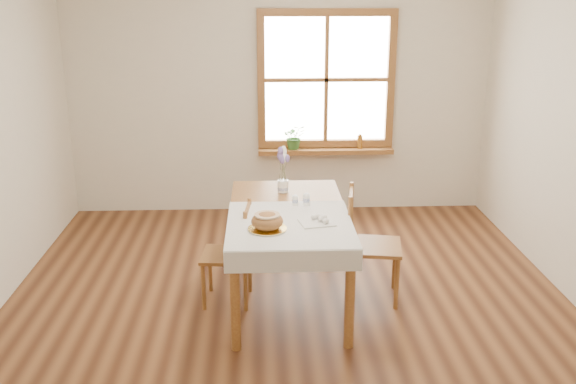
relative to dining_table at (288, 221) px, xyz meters
name	(u,v)px	position (x,y,z in m)	size (l,w,h in m)	color
ground	(290,316)	(0.00, -0.30, -0.66)	(5.00, 5.00, 0.00)	brown
room_walls	(290,93)	(0.00, -0.30, 1.04)	(4.60, 5.10, 2.65)	silver
window	(326,80)	(0.50, 2.17, 0.79)	(1.46, 0.08, 1.46)	olive
window_sill	(326,151)	(0.50, 2.10, 0.03)	(1.46, 0.20, 0.05)	olive
dining_table	(288,221)	(0.00, 0.00, 0.00)	(0.90, 1.60, 0.75)	olive
table_linen	(290,224)	(0.00, -0.30, 0.09)	(0.91, 0.99, 0.01)	silver
chair_left	(226,253)	(-0.48, -0.01, -0.26)	(0.38, 0.40, 0.81)	olive
chair_right	(374,245)	(0.68, 0.00, -0.21)	(0.42, 0.44, 0.91)	olive
bread_plate	(267,229)	(-0.16, -0.43, 0.10)	(0.26, 0.26, 0.01)	white
bread_loaf	(267,220)	(-0.16, -0.43, 0.17)	(0.23, 0.23, 0.12)	#A96F3B
egg_napkin	(317,222)	(0.20, -0.31, 0.10)	(0.24, 0.20, 0.01)	silver
eggs	(317,219)	(0.20, -0.31, 0.13)	(0.18, 0.17, 0.04)	silver
salt_shaker	(295,200)	(0.06, 0.09, 0.14)	(0.05, 0.05, 0.09)	white
pepper_shaker	(306,199)	(0.15, 0.09, 0.15)	(0.05, 0.05, 0.10)	white
flower_vase	(283,187)	(-0.02, 0.45, 0.14)	(0.09, 0.09, 0.10)	white
lavender_bouquet	(283,164)	(-0.02, 0.45, 0.34)	(0.16, 0.16, 0.30)	#685291
potted_plant	(294,140)	(0.16, 2.10, 0.15)	(0.24, 0.26, 0.21)	#376E2C
amber_bottle	(360,141)	(0.87, 2.10, 0.13)	(0.06, 0.06, 0.16)	#9A5F1C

